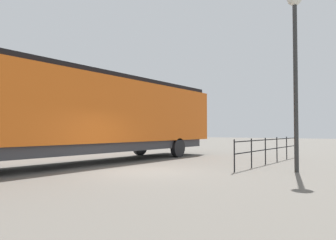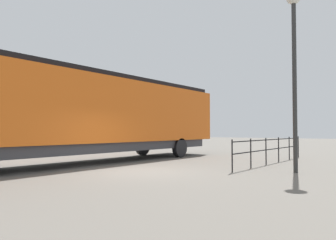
{
  "view_description": "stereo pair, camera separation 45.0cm",
  "coord_description": "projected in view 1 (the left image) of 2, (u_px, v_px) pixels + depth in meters",
  "views": [
    {
      "loc": [
        7.89,
        -9.56,
        1.53
      ],
      "look_at": [
        -0.96,
        2.97,
        2.04
      ],
      "focal_mm": 35.08,
      "sensor_mm": 36.0,
      "label": 1
    },
    {
      "loc": [
        8.25,
        -9.29,
        1.53
      ],
      "look_at": [
        -0.96,
        2.97,
        2.04
      ],
      "focal_mm": 35.08,
      "sensor_mm": 36.0,
      "label": 2
    }
  ],
  "objects": [
    {
      "name": "platform_fence",
      "position": [
        271.0,
        147.0,
        15.66
      ],
      "size": [
        0.05,
        8.67,
        1.22
      ],
      "color": "black",
      "rests_on": "ground_plane"
    },
    {
      "name": "ground_plane",
      "position": [
        143.0,
        172.0,
        12.3
      ],
      "size": [
        120.0,
        120.0,
        0.0
      ],
      "primitive_type": "plane",
      "color": "#666059"
    },
    {
      "name": "locomotive",
      "position": [
        91.0,
        113.0,
        15.59
      ],
      "size": [
        3.16,
        18.24,
        4.24
      ],
      "color": "orange",
      "rests_on": "ground_plane"
    },
    {
      "name": "lamp_post",
      "position": [
        295.0,
        43.0,
        12.33
      ],
      "size": [
        0.54,
        0.54,
        6.81
      ],
      "color": "#2D2D2D",
      "rests_on": "ground_plane"
    }
  ]
}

